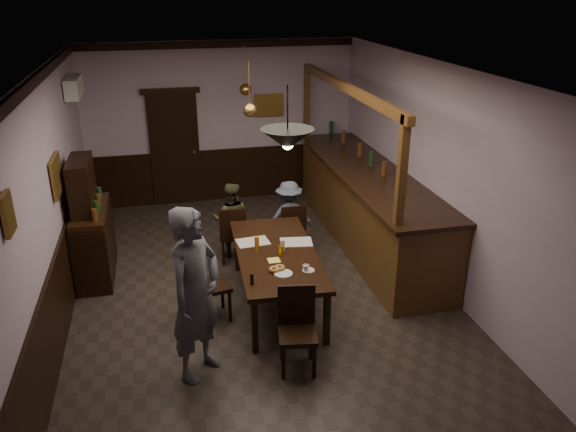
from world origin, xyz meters
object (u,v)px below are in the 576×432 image
object	(u,v)px
person_seated_left	(231,220)
pendant_brass_mid	(250,110)
person_seated_right	(289,216)
soda_can	(281,250)
chair_side	(205,281)
person_standing	(196,294)
sideboard	(92,230)
bar_counter	(367,205)
dining_table	(276,257)
chair_near	(297,325)
coffee_cup	(306,268)
pendant_brass_far	(245,90)
chair_far_left	(233,232)
chair_far_right	(292,229)
pendant_iron	(288,139)

from	to	relation	value
person_seated_left	pendant_brass_mid	bearing A→B (deg)	157.87
person_seated_right	soda_can	bearing A→B (deg)	71.98
chair_side	person_standing	world-z (taller)	person_standing
sideboard	bar_counter	xyz separation A→B (m)	(4.20, 0.17, -0.05)
dining_table	person_seated_right	distance (m)	1.62
chair_near	coffee_cup	world-z (taller)	chair_near
person_seated_right	pendant_brass_far	size ratio (longest dim) A/B	1.41
person_seated_right	pendant_brass_mid	size ratio (longest dim) A/B	1.41
pendant_brass_far	sideboard	bearing A→B (deg)	-147.25
chair_side	sideboard	bearing A→B (deg)	34.34
chair_far_left	sideboard	world-z (taller)	sideboard
soda_can	bar_counter	bearing A→B (deg)	42.20
chair_near	sideboard	size ratio (longest dim) A/B	0.54
chair_side	bar_counter	bearing A→B (deg)	-67.30
chair_side	pendant_brass_far	size ratio (longest dim) A/B	1.21
chair_far_left	sideboard	xyz separation A→B (m)	(-1.99, 0.07, 0.21)
chair_near	bar_counter	world-z (taller)	bar_counter
soda_can	bar_counter	distance (m)	2.41
soda_can	sideboard	world-z (taller)	sideboard
dining_table	soda_can	bearing A→B (deg)	-63.68
dining_table	chair_far_left	bearing A→B (deg)	106.67
dining_table	chair_far_right	size ratio (longest dim) A/B	2.55
person_seated_right	coffee_cup	size ratio (longest dim) A/B	14.29
person_standing	chair_far_left	bearing A→B (deg)	25.91
person_seated_right	pendant_brass_mid	world-z (taller)	pendant_brass_mid
chair_far_left	chair_side	world-z (taller)	chair_side
dining_table	pendant_brass_mid	size ratio (longest dim) A/B	2.77
person_standing	sideboard	size ratio (longest dim) A/B	1.10
person_seated_right	pendant_iron	distance (m)	3.04
person_standing	sideboard	world-z (taller)	person_standing
person_standing	soda_can	world-z (taller)	person_standing
chair_far_left	pendant_brass_mid	distance (m)	1.83
soda_can	sideboard	size ratio (longest dim) A/B	0.07
chair_far_right	chair_near	distance (m)	2.64
chair_far_left	person_seated_right	distance (m)	0.95
pendant_brass_mid	dining_table	bearing A→B (deg)	-87.05
chair_near	pendant_brass_far	world-z (taller)	pendant_brass_far
chair_far_right	dining_table	bearing A→B (deg)	68.62
person_seated_right	chair_side	bearing A→B (deg)	47.92
chair_far_left	chair_near	size ratio (longest dim) A/B	0.95
person_standing	person_seated_left	distance (m)	2.89
chair_far_right	soda_can	bearing A→B (deg)	71.46
person_standing	person_seated_right	size ratio (longest dim) A/B	1.69
chair_side	pendant_brass_mid	world-z (taller)	pendant_brass_mid
dining_table	chair_side	distance (m)	0.97
person_seated_right	pendant_iron	xyz separation A→B (m)	(-0.57, -2.32, 1.87)
person_seated_right	sideboard	distance (m)	2.92
person_seated_left	chair_far_left	bearing A→B (deg)	97.99
chair_side	person_seated_left	distance (m)	1.83
person_seated_right	pendant_iron	size ratio (longest dim) A/B	1.71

